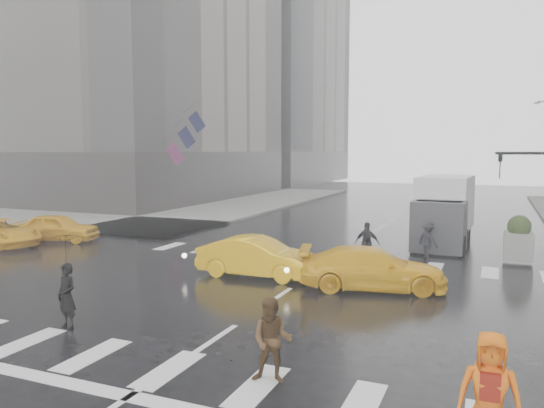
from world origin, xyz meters
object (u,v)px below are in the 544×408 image
at_px(taxi_mid, 257,257).
at_px(box_truck, 444,209).
at_px(taxi_front, 57,228).
at_px(pedestrian_brown, 272,340).
at_px(pedestrian_orange, 490,395).

height_order(taxi_mid, box_truck, box_truck).
bearing_deg(box_truck, taxi_front, -157.46).
xyz_separation_m(pedestrian_brown, taxi_front, (-16.12, 10.70, -0.15)).
height_order(pedestrian_orange, box_truck, box_truck).
distance_m(pedestrian_orange, taxi_front, 23.24).
xyz_separation_m(taxi_front, box_truck, (17.79, 6.35, 1.05)).
xyz_separation_m(pedestrian_orange, taxi_mid, (-7.76, 8.90, -0.24)).
relative_size(pedestrian_brown, taxi_front, 0.41).
relative_size(pedestrian_orange, taxi_front, 0.47).
height_order(pedestrian_brown, box_truck, box_truck).
bearing_deg(pedestrian_orange, taxi_front, 146.49).
relative_size(taxi_front, taxi_mid, 0.94).
distance_m(taxi_mid, box_truck, 10.83).
bearing_deg(taxi_front, pedestrian_orange, -137.97).
bearing_deg(taxi_mid, taxi_front, 76.17).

